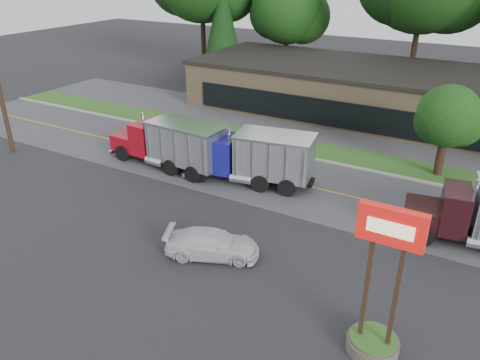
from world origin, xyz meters
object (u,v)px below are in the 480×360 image
at_px(rally_car, 212,244).
at_px(bilo_sign, 378,307).
at_px(dump_truck_red, 173,143).
at_px(dump_truck_blue, 257,157).

bearing_deg(rally_car, bilo_sign, -127.31).
bearing_deg(dump_truck_red, dump_truck_blue, -170.25).
distance_m(dump_truck_red, rally_car, 11.06).
bearing_deg(dump_truck_blue, bilo_sign, 125.01).
bearing_deg(bilo_sign, dump_truck_blue, 134.84).
distance_m(dump_truck_red, dump_truck_blue, 6.07).
height_order(bilo_sign, rally_car, bilo_sign).
bearing_deg(dump_truck_red, rally_car, 140.15).
height_order(bilo_sign, dump_truck_red, bilo_sign).
xyz_separation_m(bilo_sign, dump_truck_blue, (-10.33, 10.39, -0.22)).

